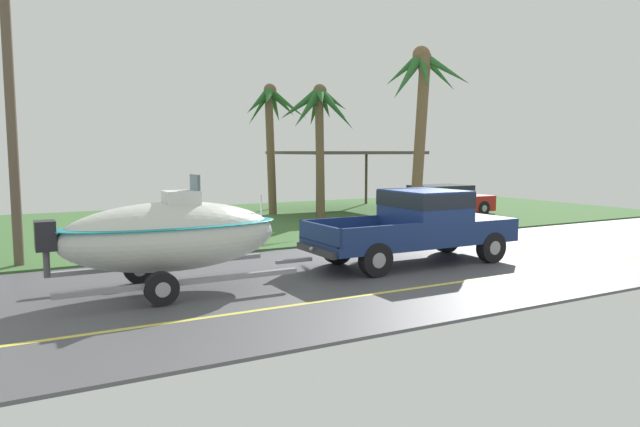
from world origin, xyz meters
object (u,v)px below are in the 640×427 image
boat_on_trailer (170,236)px  parked_sedan_near (443,201)px  carport_awning (345,154)px  utility_pole (10,100)px  palm_tree_near_right (318,115)px  palm_tree_near_left (271,117)px  pickup_truck_towing (423,222)px  palm_tree_mid (422,97)px

boat_on_trailer → parked_sedan_near: (14.44, 8.38, -0.49)m
carport_awning → utility_pole: (-14.21, -7.80, 1.37)m
palm_tree_near_right → palm_tree_near_left: bearing=101.1°
carport_awning → pickup_truck_towing: bearing=-112.1°
palm_tree_near_right → boat_on_trailer: bearing=-132.7°
palm_tree_near_right → palm_tree_mid: bearing=-54.1°
carport_awning → palm_tree_mid: (-0.61, -6.52, 2.16)m
parked_sedan_near → utility_pole: bearing=-166.7°
boat_on_trailer → palm_tree_near_right: bearing=47.3°
carport_awning → utility_pole: size_ratio=0.76×
boat_on_trailer → carport_awning: bearing=46.5°
carport_awning → palm_tree_near_right: palm_tree_near_right is taller
parked_sedan_near → palm_tree_near_left: (-6.69, 3.92, 3.74)m
boat_on_trailer → palm_tree_mid: 12.81m
palm_tree_mid → palm_tree_near_right: bearing=125.9°
boat_on_trailer → carport_awning: carport_awning is taller
pickup_truck_towing → boat_on_trailer: (-6.57, -0.00, 0.11)m
palm_tree_near_right → utility_pole: bearing=-156.8°
palm_tree_near_right → carport_awning: bearing=44.3°
palm_tree_near_left → palm_tree_mid: palm_tree_mid is taller
palm_tree_near_right → utility_pole: (-11.09, -4.75, -0.23)m
boat_on_trailer → palm_tree_near_left: (7.74, 12.30, 3.25)m
palm_tree_near_left → palm_tree_near_right: palm_tree_near_left is taller
carport_awning → palm_tree_mid: 6.89m
pickup_truck_towing → palm_tree_near_right: bearing=78.8°
parked_sedan_near → carport_awning: bearing=128.2°
parked_sedan_near → palm_tree_mid: 6.19m
palm_tree_mid → carport_awning: bearing=84.7°
parked_sedan_near → palm_tree_near_right: size_ratio=0.81×
pickup_truck_towing → boat_on_trailer: boat_on_trailer is taller
pickup_truck_towing → palm_tree_near_right: (1.80, 9.07, 3.31)m
pickup_truck_towing → palm_tree_near_left: 12.80m
palm_tree_near_left → palm_tree_mid: 7.42m
carport_awning → palm_tree_near_right: (-3.12, -3.05, 1.60)m
pickup_truck_towing → palm_tree_near_right: size_ratio=1.03×
palm_tree_near_left → palm_tree_mid: (3.15, -6.70, 0.51)m
parked_sedan_near → palm_tree_mid: bearing=-141.9°
pickup_truck_towing → utility_pole: 10.70m
carport_awning → palm_tree_near_left: (-3.75, 0.18, 1.65)m
boat_on_trailer → palm_tree_near_left: bearing=57.8°
boat_on_trailer → palm_tree_near_right: size_ratio=1.03×
carport_awning → parked_sedan_near: bearing=-51.8°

